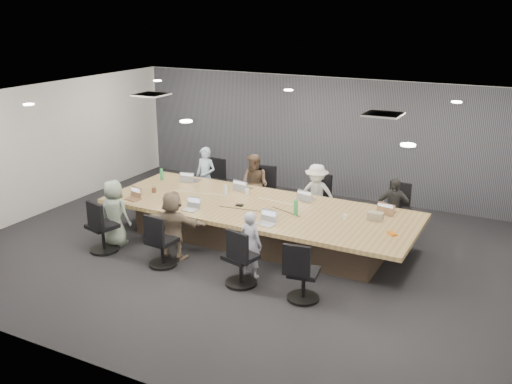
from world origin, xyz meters
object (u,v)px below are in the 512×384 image
at_px(person_5, 173,225).
at_px(laptop_1, 243,188).
at_px(canvas_bag, 376,216).
at_px(laptop_2, 306,199).
at_px(chair_0, 214,185).
at_px(chair_2, 322,203).
at_px(snack_packet, 392,234).
at_px(chair_6, 241,262).
at_px(bottle_clear, 226,190).
at_px(chair_5, 162,245).
at_px(laptop_6, 266,224).
at_px(laptop_0, 192,180).
at_px(chair_7, 304,277).
at_px(person_6, 251,244).
at_px(bottle_green_left, 162,174).
at_px(person_1, 255,185).
at_px(stapler, 271,216).
at_px(person_0, 206,177).
at_px(laptop_5, 190,210).
at_px(person_2, 316,195).
at_px(bottle_green_right, 296,208).
at_px(laptop_3, 386,211).
at_px(chair_1, 262,194).
at_px(conference_table, 258,223).
at_px(chair_4, 103,230).
at_px(laptop_4, 133,199).
at_px(person_4, 114,213).
at_px(chair_3, 397,214).
at_px(mug_brown, 154,190).
at_px(person_3, 393,209).

bearing_deg(person_5, laptop_1, -103.14).
bearing_deg(canvas_bag, laptop_2, 162.14).
distance_m(chair_0, chair_2, 2.68).
bearing_deg(snack_packet, chair_6, -144.78).
bearing_deg(bottle_clear, chair_5, -94.14).
bearing_deg(laptop_6, laptop_0, 153.96).
height_order(chair_7, person_6, person_6).
bearing_deg(bottle_green_left, snack_packet, -8.48).
xyz_separation_m(person_1, stapler, (1.26, -1.79, 0.10)).
height_order(person_0, laptop_5, person_0).
height_order(person_2, laptop_5, person_2).
relative_size(person_5, bottle_green_right, 4.56).
distance_m(person_0, laptop_3, 4.31).
bearing_deg(chair_2, laptop_3, 164.65).
xyz_separation_m(laptop_0, bottle_green_right, (2.85, -0.91, 0.13)).
xyz_separation_m(chair_0, laptop_3, (4.27, -0.90, 0.37)).
height_order(person_0, canvas_bag, person_0).
bearing_deg(chair_1, conference_table, 107.51).
relative_size(laptop_1, stapler, 1.94).
bearing_deg(conference_table, chair_5, -120.96).
relative_size(laptop_6, snack_packet, 1.90).
distance_m(conference_table, chair_4, 2.91).
distance_m(laptop_6, canvas_bag, 1.97).
distance_m(chair_1, laptop_1, 0.98).
xyz_separation_m(laptop_4, canvas_bag, (4.54, 1.10, 0.06)).
relative_size(person_4, person_6, 1.10).
relative_size(chair_2, person_0, 0.54).
relative_size(chair_5, snack_packet, 4.63).
bearing_deg(canvas_bag, laptop_6, -145.85).
bearing_deg(laptop_3, snack_packet, 120.24).
height_order(chair_3, person_0, person_0).
bearing_deg(person_1, person_4, -112.61).
bearing_deg(bottle_green_right, person_1, 137.58).
distance_m(conference_table, laptop_4, 2.52).
distance_m(laptop_3, bottle_green_right, 1.69).
bearing_deg(laptop_3, chair_5, 47.61).
xyz_separation_m(conference_table, laptop_5, (-1.02, -0.80, 0.35)).
bearing_deg(bottle_clear, person_4, -132.31).
bearing_deg(chair_7, canvas_bag, 65.91).
distance_m(chair_7, bottle_green_left, 4.88).
distance_m(person_0, snack_packet, 4.92).
height_order(chair_0, chair_4, chair_4).
height_order(person_5, snack_packet, person_5).
xyz_separation_m(bottle_clear, mug_brown, (-1.40, -0.51, -0.05)).
relative_size(laptop_1, laptop_6, 1.09).
distance_m(person_2, snack_packet, 2.54).
distance_m(chair_3, person_4, 5.52).
height_order(chair_3, person_6, person_6).
bearing_deg(person_2, person_3, -8.34).
distance_m(chair_0, mug_brown, 1.99).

